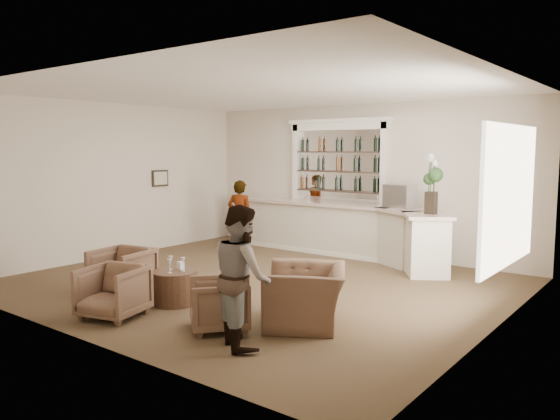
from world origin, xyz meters
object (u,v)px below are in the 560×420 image
object	(u,v)px
bar_counter	(340,230)
armchair_center	(113,292)
cocktail_table	(175,287)
armchair_right	(219,304)
espresso_machine	(400,196)
guest	(242,276)
armchair_left	(122,272)
sommelier	(240,216)
armchair_far	(306,296)
flower_vase	(432,181)

from	to	relation	value
bar_counter	armchair_center	xyz separation A→B (m)	(-0.18, -5.72, -0.21)
bar_counter	cocktail_table	size ratio (longest dim) A/B	8.36
bar_counter	cocktail_table	xyz separation A→B (m)	(-0.03, -4.73, -0.32)
armchair_right	espresso_machine	bearing A→B (deg)	130.95
guest	espresso_machine	xyz separation A→B (m)	(-0.59, 5.50, 0.54)
cocktail_table	armchair_left	xyz separation A→B (m)	(-1.03, -0.19, 0.13)
cocktail_table	bar_counter	bearing A→B (deg)	89.64
bar_counter	armchair_center	bearing A→B (deg)	-91.79
armchair_left	armchair_right	bearing A→B (deg)	-16.26
bar_counter	armchair_center	world-z (taller)	bar_counter
cocktail_table	armchair_left	distance (m)	1.05
sommelier	armchair_far	world-z (taller)	sommelier
sommelier	armchair_left	size ratio (longest dim) A/B	1.96
armchair_far	armchair_center	bearing A→B (deg)	-89.49
sommelier	armchair_far	distance (m)	5.27
guest	armchair_right	xyz separation A→B (m)	(-0.60, 0.23, -0.51)
armchair_center	espresso_machine	bearing A→B (deg)	59.68
armchair_right	flower_vase	bearing A→B (deg)	119.88
armchair_far	flower_vase	size ratio (longest dim) A/B	1.09
sommelier	armchair_left	xyz separation A→B (m)	(0.94, -3.89, -0.44)
bar_counter	cocktail_table	world-z (taller)	bar_counter
flower_vase	armchair_right	bearing A→B (deg)	-101.21
espresso_machine	sommelier	bearing A→B (deg)	-157.78
bar_counter	guest	world-z (taller)	guest
sommelier	armchair_right	xyz separation A→B (m)	(3.34, -4.17, -0.48)
sommelier	armchair_center	xyz separation A→B (m)	(1.82, -4.69, -0.45)
guest	armchair_far	xyz separation A→B (m)	(0.15, 1.10, -0.46)
armchair_right	armchair_left	bearing A→B (deg)	-145.56
bar_counter	sommelier	world-z (taller)	sommelier
armchair_center	flower_vase	bearing A→B (deg)	49.25
cocktail_table	sommelier	xyz separation A→B (m)	(-1.97, 3.70, 0.57)
armchair_center	armchair_far	size ratio (longest dim) A/B	0.68
armchair_right	guest	bearing A→B (deg)	20.24
sommelier	bar_counter	bearing A→B (deg)	-169.81
armchair_right	espresso_machine	size ratio (longest dim) A/B	1.37
armchair_right	bar_counter	bearing A→B (deg)	145.50
armchair_far	flower_vase	world-z (taller)	flower_vase
bar_counter	espresso_machine	distance (m)	1.57
cocktail_table	armchair_center	bearing A→B (deg)	-98.56
espresso_machine	armchair_far	bearing A→B (deg)	-76.50
armchair_left	flower_vase	bearing A→B (deg)	43.22
guest	flower_vase	world-z (taller)	flower_vase
armchair_left	cocktail_table	bearing A→B (deg)	0.79
cocktail_table	armchair_left	world-z (taller)	armchair_left
sommelier	flower_vase	distance (m)	4.39
bar_counter	flower_vase	size ratio (longest dim) A/B	5.26
armchair_right	armchair_far	xyz separation A→B (m)	(0.75, 0.87, 0.05)
cocktail_table	sommelier	size ratio (longest dim) A/B	0.42
armchair_left	armchair_far	size ratio (longest dim) A/B	0.71
armchair_far	espresso_machine	xyz separation A→B (m)	(-0.74, 4.40, 0.99)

